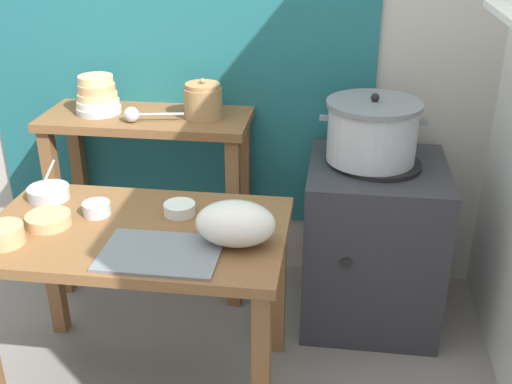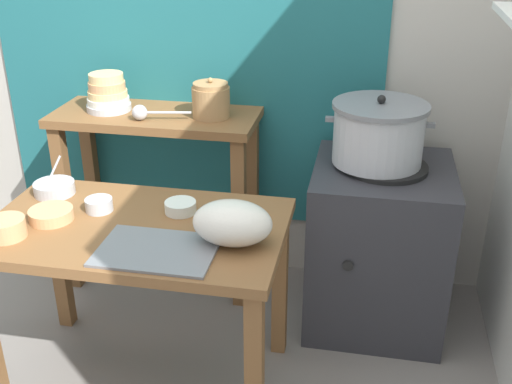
{
  "view_description": "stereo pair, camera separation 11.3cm",
  "coord_description": "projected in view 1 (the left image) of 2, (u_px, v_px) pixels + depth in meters",
  "views": [
    {
      "loc": [
        0.63,
        -1.81,
        1.8
      ],
      "look_at": [
        0.35,
        0.24,
        0.82
      ],
      "focal_mm": 43.53,
      "sensor_mm": 36.0,
      "label": 1
    },
    {
      "loc": [
        0.74,
        -1.79,
        1.8
      ],
      "look_at": [
        0.35,
        0.24,
        0.82
      ],
      "focal_mm": 43.53,
      "sensor_mm": 36.0,
      "label": 2
    }
  ],
  "objects": [
    {
      "name": "plastic_bag",
      "position": [
        236.0,
        223.0,
        2.12
      ],
      "size": [
        0.28,
        0.2,
        0.15
      ],
      "primitive_type": "ellipsoid",
      "color": "silver",
      "rests_on": "prep_table"
    },
    {
      "name": "steamer_pot",
      "position": [
        372.0,
        131.0,
        2.63
      ],
      "size": [
        0.45,
        0.4,
        0.3
      ],
      "color": "#B7BABF",
      "rests_on": "stove_block"
    },
    {
      "name": "prep_bowl_3",
      "position": [
        4.0,
        234.0,
        2.13
      ],
      "size": [
        0.14,
        0.14,
        0.07
      ],
      "color": "tan",
      "rests_on": "prep_table"
    },
    {
      "name": "prep_bowl_2",
      "position": [
        180.0,
        208.0,
        2.34
      ],
      "size": [
        0.12,
        0.12,
        0.04
      ],
      "color": "silver",
      "rests_on": "prep_table"
    },
    {
      "name": "ladle",
      "position": [
        134.0,
        115.0,
        2.75
      ],
      "size": [
        0.26,
        0.08,
        0.07
      ],
      "color": "#B7BABF",
      "rests_on": "back_shelf_table"
    },
    {
      "name": "bowl_stack_enamel",
      "position": [
        97.0,
        96.0,
        2.86
      ],
      "size": [
        0.21,
        0.21,
        0.18
      ],
      "color": "#B7BABF",
      "rests_on": "back_shelf_table"
    },
    {
      "name": "wall_back",
      "position": [
        224.0,
        17.0,
        2.88
      ],
      "size": [
        4.4,
        0.12,
        2.6
      ],
      "color": "#B2ADA3",
      "rests_on": "ground"
    },
    {
      "name": "prep_bowl_1",
      "position": [
        48.0,
        219.0,
        2.26
      ],
      "size": [
        0.16,
        0.16,
        0.04
      ],
      "color": "tan",
      "rests_on": "prep_table"
    },
    {
      "name": "serving_tray",
      "position": [
        161.0,
        253.0,
        2.08
      ],
      "size": [
        0.4,
        0.28,
        0.01
      ],
      "primitive_type": "cube",
      "color": "slate",
      "rests_on": "prep_table"
    },
    {
      "name": "back_shelf_table",
      "position": [
        149.0,
        159.0,
        2.95
      ],
      "size": [
        0.96,
        0.4,
        0.9
      ],
      "color": "brown",
      "rests_on": "ground"
    },
    {
      "name": "prep_bowl_4",
      "position": [
        97.0,
        208.0,
        2.34
      ],
      "size": [
        0.1,
        0.1,
        0.05
      ],
      "color": "#B7BABF",
      "rests_on": "prep_table"
    },
    {
      "name": "prep_table",
      "position": [
        138.0,
        254.0,
        2.3
      ],
      "size": [
        1.1,
        0.66,
        0.72
      ],
      "color": "brown",
      "rests_on": "ground"
    },
    {
      "name": "stove_block",
      "position": [
        372.0,
        242.0,
        2.83
      ],
      "size": [
        0.6,
        0.61,
        0.78
      ],
      "color": "#2D2D33",
      "rests_on": "ground"
    },
    {
      "name": "prep_bowl_0",
      "position": [
        49.0,
        192.0,
        2.46
      ],
      "size": [
        0.16,
        0.16,
        0.15
      ],
      "color": "#B7BABF",
      "rests_on": "prep_table"
    },
    {
      "name": "clay_pot",
      "position": [
        203.0,
        101.0,
        2.79
      ],
      "size": [
        0.17,
        0.17,
        0.18
      ],
      "color": "#A37A4C",
      "rests_on": "back_shelf_table"
    }
  ]
}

